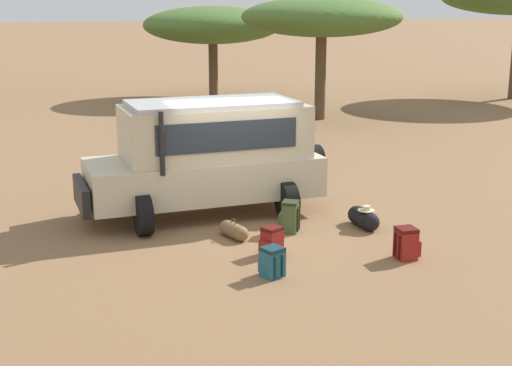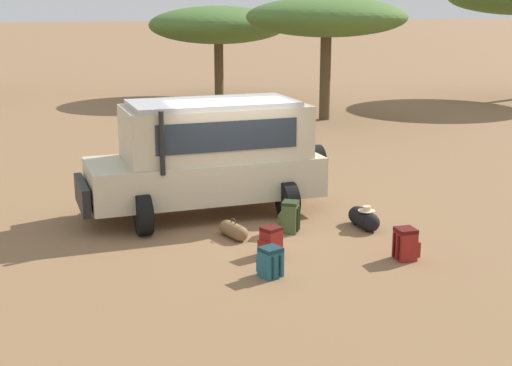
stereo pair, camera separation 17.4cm
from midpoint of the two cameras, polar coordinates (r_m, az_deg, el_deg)
ground_plane at (r=14.73m, az=-1.07°, el=-3.25°), size 320.00×320.00×0.00m
safari_vehicle at (r=15.15m, az=-3.42°, el=2.28°), size 5.39×2.88×2.44m
backpack_beside_front_wheel at (r=12.88m, az=1.57°, el=-4.68°), size 0.47×0.41×0.52m
backpack_cluster_center at (r=12.94m, az=12.27°, el=-4.80°), size 0.44×0.37×0.58m
backpack_near_rear_wheel at (r=11.89m, az=1.57°, el=-6.35°), size 0.42×0.47×0.51m
backpack_outermost at (r=14.12m, az=3.07°, el=-2.74°), size 0.47×0.45×0.63m
duffel_bag_low_black_case at (r=14.59m, az=8.97°, el=-2.82°), size 0.40×0.94×0.48m
duffel_bag_soft_canvas at (r=13.82m, az=-1.46°, el=-3.80°), size 0.44×0.79×0.40m
acacia_tree_centre_back at (r=34.08m, az=-2.88°, el=12.50°), size 6.49×6.07×4.27m
acacia_tree_right_mid at (r=27.65m, az=5.85°, el=13.03°), size 6.09×5.97×4.64m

